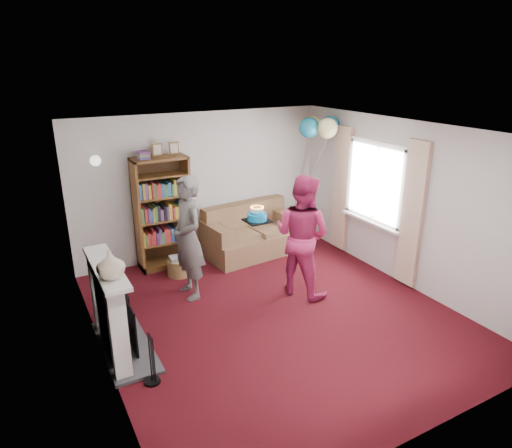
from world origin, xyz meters
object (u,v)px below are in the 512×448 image
person_striped (188,238)px  person_magenta (302,235)px  sofa (251,235)px  birthday_cake (257,217)px  bookcase (162,214)px

person_striped → person_magenta: (1.49, -0.69, -0.00)m
sofa → birthday_cake: (-0.59, -1.31, 0.83)m
bookcase → birthday_cake: 1.82m
person_striped → person_magenta: bearing=62.6°
bookcase → sofa: size_ratio=1.24×
bookcase → person_magenta: bookcase is taller
bookcase → person_striped: (-0.01, -1.23, -0.01)m
bookcase → sofa: 1.65m
person_striped → birthday_cake: bearing=69.1°
birthday_cake → person_striped: bearing=161.7°
birthday_cake → person_magenta: bearing=-34.7°
bookcase → birthday_cake: (0.94, -1.54, 0.25)m
sofa → person_striped: size_ratio=0.92×
bookcase → person_striped: bearing=-90.3°
person_striped → birthday_cake: size_ratio=5.32×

